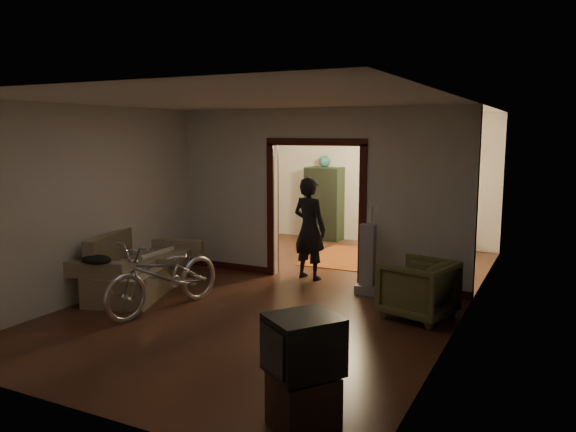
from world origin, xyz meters
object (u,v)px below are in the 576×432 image
Objects in this scene: armchair at (418,289)px; desk at (421,237)px; bicycle at (165,275)px; person at (309,228)px; sofa at (139,261)px; locker at (324,204)px.

armchair is 4.06m from desk.
bicycle is 1.12× the size of person.
armchair is at bearing -84.51° from desk.
person reaches higher than armchair.
person reaches higher than sofa.
bicycle is at bearing -53.34° from armchair.
armchair reaches higher than desk.
bicycle is (0.96, -0.59, 0.03)m from sofa.
sofa reaches higher than armchair.
bicycle is at bearing -89.48° from locker.
armchair is 5.53m from locker.
desk is (2.26, 5.21, -0.16)m from bicycle.
bicycle is 5.73m from locker.
locker is at bearing 160.41° from desk.
person is 1.83× the size of desk.
armchair is 0.50× the size of person.
bicycle reaches higher than sofa.
sofa is at bearing -132.11° from desk.
armchair is at bearing 32.93° from bicycle.
locker is at bearing 61.74° from sofa.
sofa is 5.63m from desk.
person is at bearing -71.32° from locker.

